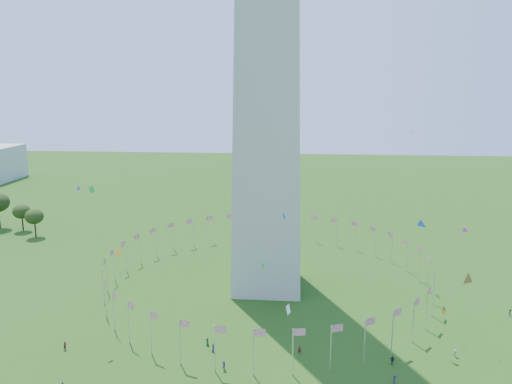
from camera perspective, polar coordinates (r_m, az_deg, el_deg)
flag_ring at (r=128.07m, az=1.31°, el=-8.87°), size 80.24×80.24×9.00m
kites_aloft at (r=99.06m, az=10.12°, el=-7.63°), size 111.14×74.95×36.97m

